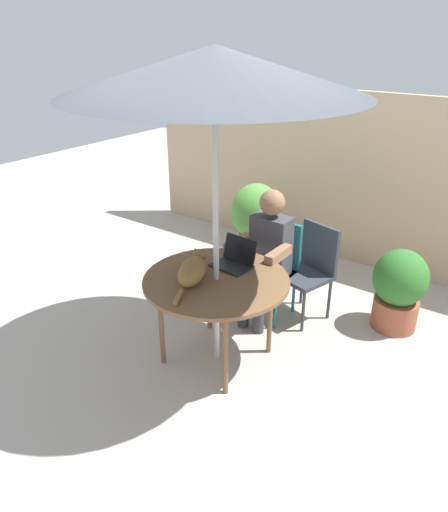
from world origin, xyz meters
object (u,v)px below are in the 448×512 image
at_px(patio_umbrella, 215,71).
at_px(chair_empty, 312,265).
at_px(cat, 193,270).
at_px(laptop, 236,258).
at_px(person_seated, 267,251).
at_px(chair_occupied, 275,262).
at_px(patio_table, 216,285).
at_px(potted_plant_by_chair, 399,288).
at_px(potted_plant_near_fence, 256,220).

relative_size(patio_umbrella, chair_empty, 2.68).
height_order(chair_empty, cat, cat).
bearing_deg(laptop, person_seated, 88.25).
bearing_deg(chair_occupied, laptop, -91.30).
bearing_deg(chair_occupied, patio_table, -90.00).
bearing_deg(cat, potted_plant_by_chair, 50.77).
distance_m(laptop, potted_plant_by_chair, 1.50).
bearing_deg(potted_plant_by_chair, potted_plant_near_fence, 169.60).
height_order(patio_umbrella, potted_plant_by_chair, patio_umbrella).
bearing_deg(person_seated, potted_plant_near_fence, 127.20).
relative_size(person_seated, cat, 1.97).
relative_size(laptop, cat, 0.52).
bearing_deg(laptop, cat, -106.28).
bearing_deg(potted_plant_near_fence, chair_empty, -30.66).
xyz_separation_m(chair_occupied, cat, (-0.13, -1.01, 0.30)).
relative_size(chair_occupied, person_seated, 0.72).
bearing_deg(cat, potted_plant_near_fence, 107.03).
relative_size(patio_umbrella, potted_plant_by_chair, 3.15).
bearing_deg(person_seated, potted_plant_by_chair, 28.64).
relative_size(laptop, potted_plant_by_chair, 0.43).
distance_m(person_seated, potted_plant_by_chair, 1.20).
relative_size(person_seated, laptop, 3.82).
bearing_deg(patio_table, potted_plant_by_chair, 51.69).
xyz_separation_m(patio_table, patio_umbrella, (0.00, 0.00, 1.53)).
bearing_deg(patio_table, potted_plant_near_fence, 112.32).
bearing_deg(potted_plant_by_chair, patio_table, -128.31).
distance_m(chair_empty, potted_plant_by_chair, 0.77).
height_order(chair_occupied, person_seated, person_seated).
bearing_deg(cat, chair_occupied, 82.64).
height_order(cat, potted_plant_near_fence, potted_plant_near_fence).
xyz_separation_m(patio_table, potted_plant_by_chair, (1.02, 1.29, -0.28)).
height_order(patio_table, potted_plant_by_chair, potted_plant_by_chair).
distance_m(patio_umbrella, cat, 1.40).
bearing_deg(potted_plant_by_chair, patio_umbrella, -128.31).
bearing_deg(chair_empty, patio_table, -106.14).
xyz_separation_m(patio_umbrella, laptop, (-0.01, 0.28, -1.41)).
bearing_deg(laptop, potted_plant_by_chair, 44.34).
xyz_separation_m(patio_table, chair_empty, (0.30, 1.03, -0.16)).
distance_m(laptop, potted_plant_near_fence, 1.48).
relative_size(chair_empty, laptop, 2.75).
distance_m(patio_umbrella, potted_plant_near_fence, 2.39).
bearing_deg(cat, patio_umbrella, 42.13).
bearing_deg(patio_umbrella, patio_table, 0.00).
bearing_deg(cat, person_seated, 81.30).
bearing_deg(chair_occupied, cat, -97.36).
distance_m(patio_table, cat, 0.22).
relative_size(person_seated, potted_plant_near_fence, 1.28).
relative_size(laptop, potted_plant_near_fence, 0.34).
height_order(patio_table, chair_occupied, chair_occupied).
bearing_deg(chair_empty, potted_plant_near_fence, 149.34).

